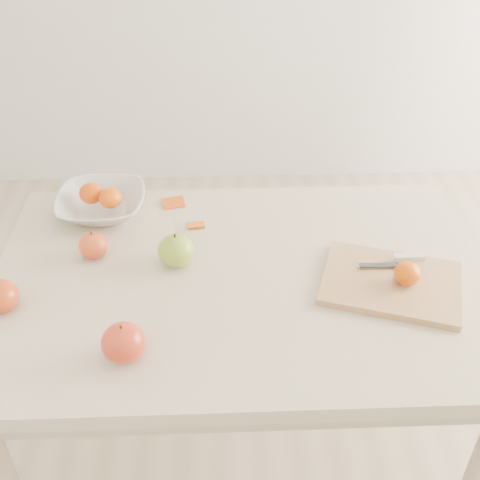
{
  "coord_description": "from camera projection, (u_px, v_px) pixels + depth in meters",
  "views": [
    {
      "loc": [
        -0.05,
        -1.11,
        1.68
      ],
      "look_at": [
        0.0,
        0.05,
        0.82
      ],
      "focal_mm": 45.0,
      "sensor_mm": 36.0,
      "label": 1
    }
  ],
  "objects": [
    {
      "name": "ground",
      "position": [
        241.0,
        458.0,
        1.9
      ],
      "size": [
        3.5,
        3.5,
        0.0
      ],
      "primitive_type": "plane",
      "color": "#C6B293",
      "rests_on": "ground"
    },
    {
      "name": "table",
      "position": [
        241.0,
        306.0,
        1.51
      ],
      "size": [
        1.2,
        0.8,
        0.75
      ],
      "color": "beige",
      "rests_on": "ground"
    },
    {
      "name": "cutting_board",
      "position": [
        391.0,
        283.0,
        1.41
      ],
      "size": [
        0.37,
        0.32,
        0.02
      ],
      "primitive_type": "cube",
      "rotation": [
        0.0,
        0.0,
        -0.32
      ],
      "color": "tan",
      "rests_on": "table"
    },
    {
      "name": "board_tangerine",
      "position": [
        407.0,
        273.0,
        1.39
      ],
      "size": [
        0.06,
        0.06,
        0.05
      ],
      "primitive_type": "ellipsoid",
      "color": "#CB4807",
      "rests_on": "cutting_board"
    },
    {
      "name": "fruit_bowl",
      "position": [
        101.0,
        204.0,
        1.65
      ],
      "size": [
        0.24,
        0.24,
        0.06
      ],
      "primitive_type": "imported",
      "color": "silver",
      "rests_on": "table"
    },
    {
      "name": "bowl_tangerine_near",
      "position": [
        91.0,
        193.0,
        1.64
      ],
      "size": [
        0.06,
        0.06,
        0.06
      ],
      "primitive_type": "ellipsoid",
      "color": "#DA4B07",
      "rests_on": "fruit_bowl"
    },
    {
      "name": "bowl_tangerine_far",
      "position": [
        110.0,
        198.0,
        1.62
      ],
      "size": [
        0.06,
        0.06,
        0.05
      ],
      "primitive_type": "ellipsoid",
      "color": "#E75C08",
      "rests_on": "fruit_bowl"
    },
    {
      "name": "orange_peel_a",
      "position": [
        174.0,
        204.0,
        1.7
      ],
      "size": [
        0.07,
        0.06,
        0.01
      ],
      "primitive_type": "cube",
      "rotation": [
        0.21,
        0.0,
        0.23
      ],
      "color": "#C54A0D",
      "rests_on": "table"
    },
    {
      "name": "orange_peel_b",
      "position": [
        196.0,
        226.0,
        1.61
      ],
      "size": [
        0.05,
        0.04,
        0.01
      ],
      "primitive_type": "cube",
      "rotation": [
        -0.14,
        0.0,
        0.11
      ],
      "color": "#C8590E",
      "rests_on": "table"
    },
    {
      "name": "paring_knife",
      "position": [
        404.0,
        259.0,
        1.46
      ],
      "size": [
        0.17,
        0.04,
        0.01
      ],
      "color": "silver",
      "rests_on": "cutting_board"
    },
    {
      "name": "apple_green",
      "position": [
        176.0,
        250.0,
        1.46
      ],
      "size": [
        0.09,
        0.09,
        0.08
      ],
      "primitive_type": "ellipsoid",
      "color": "#639717",
      "rests_on": "table"
    },
    {
      "name": "apple_red_b",
      "position": [
        93.0,
        245.0,
        1.49
      ],
      "size": [
        0.07,
        0.07,
        0.07
      ],
      "primitive_type": "ellipsoid",
      "color": "#A61304",
      "rests_on": "table"
    },
    {
      "name": "apple_red_c",
      "position": [
        123.0,
        343.0,
        1.22
      ],
      "size": [
        0.09,
        0.09,
        0.08
      ],
      "primitive_type": "ellipsoid",
      "color": "#9B0709",
      "rests_on": "table"
    },
    {
      "name": "apple_red_d",
      "position": [
        0.0,
        296.0,
        1.33
      ],
      "size": [
        0.08,
        0.08,
        0.07
      ],
      "primitive_type": "ellipsoid",
      "color": "maroon",
      "rests_on": "table"
    }
  ]
}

